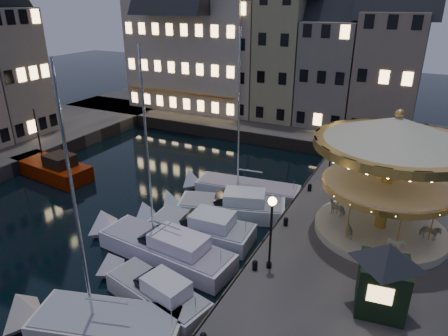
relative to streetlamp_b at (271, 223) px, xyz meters
The scene contains 26 objects.
ground 8.31m from the streetlamp_b, behind, with size 160.00×160.00×0.00m, color black.
quay_east 9.09m from the streetlamp_b, 36.33° to the left, with size 16.00×56.00×1.30m, color #474442.
quay_north 31.17m from the streetlamp_b, 119.38° to the left, with size 44.00×12.00×1.30m, color #474442.
quaywall_e 6.15m from the streetlamp_b, 103.50° to the left, with size 0.15×44.00×1.30m, color #47423A.
quaywall_n 25.03m from the streetlamp_b, 122.15° to the left, with size 48.00×0.15×1.30m, color #47423A.
streetlamp_b is the anchor object (origin of this frame).
streetlamp_c 13.50m from the streetlamp_b, 90.00° to the left, with size 0.44×0.44×4.17m.
bollard_b 2.54m from the streetlamp_b, 140.19° to the right, with size 0.30×0.30×0.57m.
bollard_c 5.14m from the streetlamp_b, 97.59° to the left, with size 0.30×0.30×0.57m.
bollard_d 10.30m from the streetlamp_b, 93.43° to the left, with size 0.30×0.30×0.57m.
townhouse_na 39.60m from the streetlamp_b, 132.64° to the left, with size 5.50×8.00×12.80m.
townhouse_nb 36.20m from the streetlamp_b, 126.23° to the left, with size 6.16×8.00×13.80m.
townhouse_nc 33.09m from the streetlamp_b, 117.66° to the left, with size 6.82×8.00×14.80m.
townhouse_nd 30.95m from the streetlamp_b, 108.05° to the left, with size 5.50×8.00×15.80m.
townhouse_ne 29.51m from the streetlamp_b, 97.85° to the left, with size 6.16×8.00×12.80m.
townhouse_nf 29.38m from the streetlamp_b, 85.96° to the left, with size 6.82×8.00×13.80m.
hotel_corner 36.38m from the streetlamp_b, 126.17° to the left, with size 17.60×9.00×16.80m.
motorboat_a 9.56m from the streetlamp_b, 131.72° to the right, with size 7.97×4.67×13.29m.
motorboat_b 7.03m from the streetlamp_b, 142.66° to the right, with size 7.01×3.33×2.15m.
motorboat_c 7.59m from the streetlamp_b, behind, with size 9.79×3.38×12.96m.
motorboat_d 7.41m from the streetlamp_b, 156.76° to the left, with size 7.90×3.04×2.15m.
motorboat_e 8.85m from the streetlamp_b, 132.50° to the left, with size 8.55×4.87×2.15m.
motorboat_f 11.61m from the streetlamp_b, 122.38° to the left, with size 9.15×3.35×12.09m.
red_fishing_boat 23.11m from the streetlamp_b, 166.54° to the left, with size 8.21×3.61×6.09m.
carousel 8.19m from the streetlamp_b, 52.46° to the left, with size 8.81×8.81×7.71m.
ticket_kiosk 5.61m from the streetlamp_b, ahead, with size 3.35×3.35×3.93m.
Camera 1 is at (12.92, -15.63, 14.41)m, focal length 32.00 mm.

